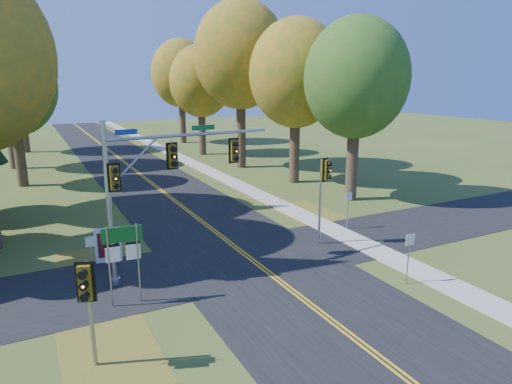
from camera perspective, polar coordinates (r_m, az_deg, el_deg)
name	(u,v)px	position (r m, az deg, el deg)	size (l,w,h in m)	color
ground	(269,273)	(20.90, 1.66, -10.14)	(160.00, 160.00, 0.00)	#3B521D
road_main	(269,273)	(20.90, 1.66, -10.11)	(8.00, 160.00, 0.02)	black
road_cross	(250,258)	(22.53, -0.81, -8.27)	(60.00, 6.00, 0.02)	black
centerline_left	(267,273)	(20.85, 1.42, -10.13)	(0.10, 160.00, 0.01)	gold
centerline_right	(271,272)	(20.94, 1.90, -10.02)	(0.10, 160.00, 0.01)	gold
sidewalk_east	(375,250)	(24.28, 14.70, -7.02)	(1.60, 160.00, 0.06)	#9E998E
leaf_patch_w_near	(105,268)	(22.55, -18.35, -9.00)	(4.00, 6.00, 0.00)	olive
leaf_patch_e	(318,218)	(29.07, 7.74, -3.22)	(3.50, 8.00, 0.00)	olive
leaf_patch_w_far	(110,352)	(16.23, -17.81, -18.48)	(3.00, 5.00, 0.00)	olive
tree_e_a	(356,79)	(32.88, 12.44, 13.65)	(7.20, 7.20, 12.73)	#38281C
tree_e_b	(296,74)	(38.08, 5.05, 14.46)	(7.60, 7.60, 13.33)	#38281C
tree_w_c	(12,87)	(41.17, -28.19, 11.54)	(6.80, 6.80, 11.91)	#38281C
tree_e_c	(241,55)	(44.73, -1.90, 16.69)	(8.80, 8.80, 15.79)	#38281C
tree_w_d	(3,65)	(49.90, -29.07, 13.71)	(8.20, 8.20, 14.56)	#38281C
tree_e_d	(201,82)	(52.91, -6.88, 13.55)	(7.00, 7.00, 12.32)	#38281C
tree_w_e	(17,65)	(60.80, -27.73, 13.88)	(8.40, 8.40, 14.97)	#38281C
tree_e_e	(181,74)	(63.42, -9.34, 14.39)	(7.80, 7.80, 13.74)	#38281C
traffic_mast	(153,177)	(19.77, -12.73, 1.80)	(7.68, 0.97, 6.97)	#95979E
east_signal_pole	(324,179)	(23.59, 8.53, 1.56)	(0.51, 0.62, 4.65)	#969B9F
ped_signal_pole	(87,290)	(14.33, -20.41, -11.45)	(0.53, 0.64, 3.49)	gray
route_sign_cluster	(123,249)	(18.09, -16.30, -6.85)	(1.51, 0.19, 3.23)	gray
info_kiosk	(108,245)	(22.93, -17.99, -6.35)	(1.23, 0.36, 1.69)	silver
reg_sign_e_north	(348,203)	(26.89, 11.46, -1.40)	(0.43, 0.07, 2.24)	gray
reg_sign_e_south	(409,249)	(20.36, 18.61, -6.78)	(0.44, 0.08, 2.31)	gray
reg_sign_w	(91,250)	(20.72, -19.92, -6.85)	(0.41, 0.08, 2.14)	gray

